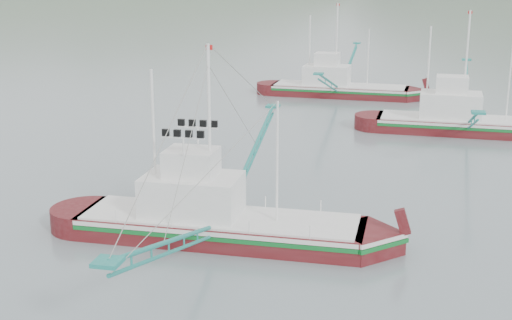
# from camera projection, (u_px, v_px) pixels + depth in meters

# --- Properties ---
(ground) EXTENTS (1200.00, 1200.00, 0.00)m
(ground) POSITION_uv_depth(u_px,v_px,m) (230.00, 253.00, 35.67)
(ground) COLOR slate
(ground) RESTS_ON ground
(main_boat) EXTENTS (15.01, 27.18, 11.00)m
(main_boat) POSITION_uv_depth(u_px,v_px,m) (216.00, 211.00, 37.02)
(main_boat) COLOR #4C0C0F
(main_boat) RESTS_ON ground
(bg_boat_right) EXTENTS (15.27, 27.49, 11.12)m
(bg_boat_right) POSITION_uv_depth(u_px,v_px,m) (465.00, 116.00, 60.35)
(bg_boat_right) COLOR #4C0C0F
(bg_boat_right) RESTS_ON ground
(bg_boat_far) EXTENTS (14.80, 26.55, 10.74)m
(bg_boat_far) POSITION_uv_depth(u_px,v_px,m) (338.00, 83.00, 77.23)
(bg_boat_far) COLOR #4C0C0F
(bg_boat_far) RESTS_ON ground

